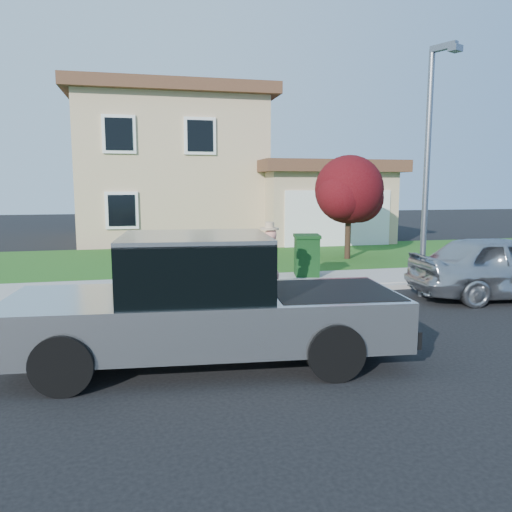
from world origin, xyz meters
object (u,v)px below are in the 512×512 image
(sedan, at_px, (506,267))
(trash_bin, at_px, (307,255))
(woman, at_px, (269,262))
(pickup_truck, at_px, (204,304))
(ornamental_tree, at_px, (350,193))
(street_lamp, at_px, (430,158))

(sedan, height_order, trash_bin, sedan)
(woman, xyz_separation_m, sedan, (5.31, -1.24, -0.09))
(woman, xyz_separation_m, trash_bin, (1.52, 1.83, -0.12))
(pickup_truck, relative_size, woman, 3.35)
(ornamental_tree, bearing_deg, woman, -129.73)
(sedan, distance_m, ornamental_tree, 6.45)
(sedan, distance_m, street_lamp, 3.07)
(woman, distance_m, trash_bin, 2.39)
(woman, height_order, ornamental_tree, ornamental_tree)
(ornamental_tree, bearing_deg, sedan, -78.47)
(woman, bearing_deg, pickup_truck, 39.84)
(woman, relative_size, street_lamp, 0.31)
(sedan, bearing_deg, street_lamp, 77.17)
(sedan, relative_size, trash_bin, 3.89)
(ornamental_tree, height_order, trash_bin, ornamental_tree)
(woman, relative_size, sedan, 0.41)
(pickup_truck, height_order, street_lamp, street_lamp)
(ornamental_tree, xyz_separation_m, street_lamp, (-0.49, -5.54, 0.87))
(sedan, bearing_deg, pickup_truck, 115.85)
(pickup_truck, relative_size, ornamental_tree, 1.69)
(pickup_truck, height_order, sedan, pickup_truck)
(trash_bin, bearing_deg, street_lamp, -38.60)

